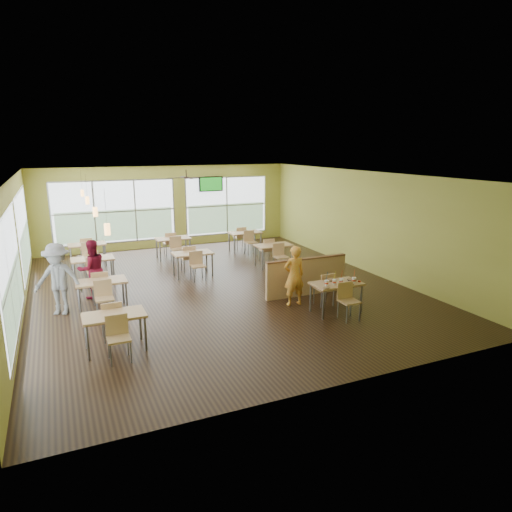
# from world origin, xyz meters

# --- Properties ---
(room) EXTENTS (12.00, 12.04, 3.20)m
(room) POSITION_xyz_m (0.00, 0.00, 1.60)
(room) COLOR black
(room) RESTS_ON ground
(window_bays) EXTENTS (9.24, 10.24, 2.38)m
(window_bays) POSITION_xyz_m (-2.65, 3.08, 1.48)
(window_bays) COLOR white
(window_bays) RESTS_ON room
(main_table) EXTENTS (1.22, 1.52, 0.87)m
(main_table) POSITION_xyz_m (2.00, -3.00, 0.63)
(main_table) COLOR #DCA976
(main_table) RESTS_ON floor
(half_wall_divider) EXTENTS (2.40, 0.14, 1.04)m
(half_wall_divider) POSITION_xyz_m (2.00, -1.55, 0.52)
(half_wall_divider) COLOR #DCA976
(half_wall_divider) RESTS_ON floor
(dining_tables) EXTENTS (6.92, 8.72, 0.87)m
(dining_tables) POSITION_xyz_m (-1.05, 1.71, 0.63)
(dining_tables) COLOR #DCA976
(dining_tables) RESTS_ON floor
(pendant_lights) EXTENTS (0.11, 7.31, 0.86)m
(pendant_lights) POSITION_xyz_m (-3.20, 0.68, 2.45)
(pendant_lights) COLOR #2D2119
(pendant_lights) RESTS_ON ceiling
(ceiling_fan) EXTENTS (1.25, 1.25, 0.29)m
(ceiling_fan) POSITION_xyz_m (-0.00, 3.00, 2.95)
(ceiling_fan) COLOR #2D2119
(ceiling_fan) RESTS_ON ceiling
(tv_backwall) EXTENTS (1.00, 0.07, 0.60)m
(tv_backwall) POSITION_xyz_m (1.80, 5.90, 2.45)
(tv_backwall) COLOR black
(tv_backwall) RESTS_ON wall_back
(man_plaid) EXTENTS (0.58, 0.39, 1.55)m
(man_plaid) POSITION_xyz_m (1.31, -2.12, 0.77)
(man_plaid) COLOR orange
(man_plaid) RESTS_ON floor
(patron_maroon) EXTENTS (0.90, 0.78, 1.58)m
(patron_maroon) POSITION_xyz_m (-3.32, 0.55, 0.79)
(patron_maroon) COLOR maroon
(patron_maroon) RESTS_ON floor
(patron_grey) EXTENTS (1.30, 1.03, 1.75)m
(patron_grey) POSITION_xyz_m (-4.16, -0.41, 0.88)
(patron_grey) COLOR slate
(patron_grey) RESTS_ON floor
(cup_blue) EXTENTS (0.10, 0.10, 0.36)m
(cup_blue) POSITION_xyz_m (1.64, -3.11, 0.82)
(cup_blue) COLOR white
(cup_blue) RESTS_ON main_table
(cup_yellow) EXTENTS (0.10, 0.10, 0.36)m
(cup_yellow) POSITION_xyz_m (1.86, -3.11, 0.82)
(cup_yellow) COLOR white
(cup_yellow) RESTS_ON main_table
(cup_red_near) EXTENTS (0.11, 0.11, 0.38)m
(cup_red_near) POSITION_xyz_m (2.02, -3.16, 0.83)
(cup_red_near) COLOR white
(cup_red_near) RESTS_ON main_table
(cup_red_far) EXTENTS (0.11, 0.11, 0.38)m
(cup_red_far) POSITION_xyz_m (2.37, -3.19, 0.83)
(cup_red_far) COLOR white
(cup_red_far) RESTS_ON main_table
(food_basket) EXTENTS (0.24, 0.24, 0.05)m
(food_basket) POSITION_xyz_m (2.42, -3.03, 0.78)
(food_basket) COLOR black
(food_basket) RESTS_ON main_table
(ketchup_cup) EXTENTS (0.07, 0.07, 0.03)m
(ketchup_cup) POSITION_xyz_m (2.55, -3.16, 0.76)
(ketchup_cup) COLOR #A51E05
(ketchup_cup) RESTS_ON main_table
(wrapper_left) EXTENTS (0.18, 0.17, 0.04)m
(wrapper_left) POSITION_xyz_m (1.53, -3.30, 0.77)
(wrapper_left) COLOR olive
(wrapper_left) RESTS_ON main_table
(wrapper_mid) EXTENTS (0.28, 0.26, 0.06)m
(wrapper_mid) POSITION_xyz_m (1.98, -2.79, 0.78)
(wrapper_mid) COLOR olive
(wrapper_mid) RESTS_ON main_table
(wrapper_right) EXTENTS (0.14, 0.13, 0.03)m
(wrapper_right) POSITION_xyz_m (2.23, -3.30, 0.77)
(wrapper_right) COLOR olive
(wrapper_right) RESTS_ON main_table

